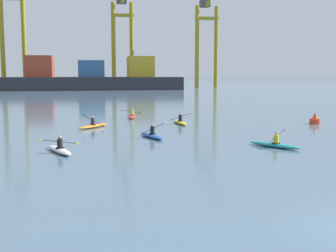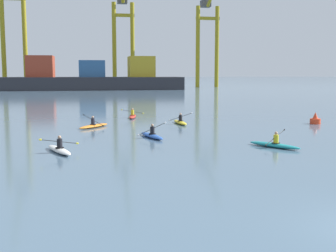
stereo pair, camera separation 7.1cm
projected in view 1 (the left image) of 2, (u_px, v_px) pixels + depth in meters
The scene contains 11 objects.
container_barge at pixel (91, 78), 110.45m from camera, with size 45.81×11.29×8.49m.
gantry_crane_west at pixel (12, 16), 113.99m from camera, with size 6.76×19.24×40.68m.
gantry_crane_west_mid at pixel (123, 28), 124.48m from camera, with size 6.48×18.49×36.64m.
gantry_crane_east_mid at pixel (207, 32), 128.56m from camera, with size 7.10×18.47×31.84m.
channel_buoy at pixel (315, 120), 37.23m from camera, with size 0.90×0.90×1.00m.
kayak_white at pixel (60, 149), 23.95m from camera, with size 2.11×3.38×0.95m.
kayak_red at pixel (132, 116), 42.26m from camera, with size 2.24×3.45×0.95m.
kayak_orange at pixel (94, 126), 34.67m from camera, with size 2.66×2.98×1.08m.
kayak_yellow at pixel (180, 122), 37.21m from camera, with size 2.21×3.43×0.99m.
kayak_teal at pixel (275, 144), 25.57m from camera, with size 2.42×3.14×1.04m.
kayak_blue at pixel (152, 135), 29.34m from camera, with size 2.11×3.44×1.06m.
Camera 1 is at (-8.45, -10.19, 4.40)m, focal length 46.38 mm.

